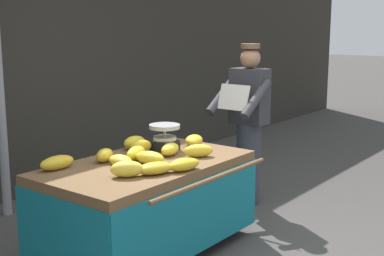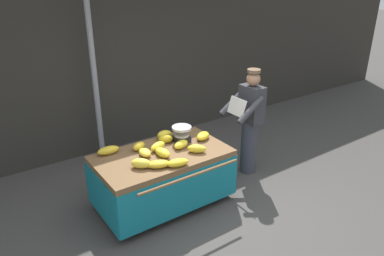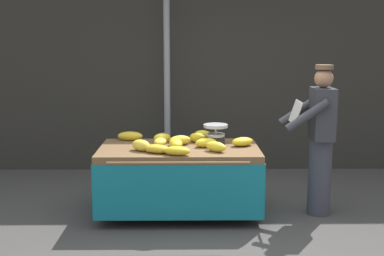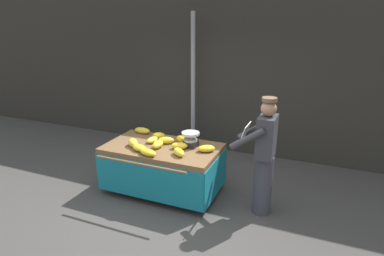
{
  "view_description": "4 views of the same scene",
  "coord_description": "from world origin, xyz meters",
  "views": [
    {
      "loc": [
        -3.57,
        -2.26,
        1.9
      ],
      "look_at": [
        0.05,
        0.54,
        1.01
      ],
      "focal_mm": 49.8,
      "sensor_mm": 36.0,
      "label": 1
    },
    {
      "loc": [
        -2.59,
        -3.17,
        3.03
      ],
      "look_at": [
        0.03,
        0.6,
        1.07
      ],
      "focal_mm": 34.1,
      "sensor_mm": 36.0,
      "label": 2
    },
    {
      "loc": [
        -0.35,
        -5.04,
        1.99
      ],
      "look_at": [
        -0.29,
        0.58,
        1.02
      ],
      "focal_mm": 48.18,
      "sensor_mm": 36.0,
      "label": 3
    },
    {
      "loc": [
        1.81,
        -3.51,
        2.66
      ],
      "look_at": [
        0.09,
        0.61,
        1.17
      ],
      "focal_mm": 30.01,
      "sensor_mm": 36.0,
      "label": 4
    }
  ],
  "objects": [
    {
      "name": "banana_bunch_2",
      "position": [
        -1.03,
        1.04,
        0.84
      ],
      "size": [
        0.31,
        0.15,
        0.11
      ],
      "primitive_type": "ellipsoid",
      "rotation": [
        0.0,
        0.0,
        1.52
      ],
      "color": "gold",
      "rests_on": "banana_cart"
    },
    {
      "name": "weighing_scale",
      "position": [
        -0.01,
        0.8,
        0.91
      ],
      "size": [
        0.28,
        0.28,
        0.23
      ],
      "color": "black",
      "rests_on": "banana_cart"
    },
    {
      "name": "banana_bunch_6",
      "position": [
        -0.45,
        0.23,
        0.84
      ],
      "size": [
        0.31,
        0.2,
        0.1
      ],
      "primitive_type": "ellipsoid",
      "rotation": [
        0.0,
        0.0,
        1.34
      ],
      "color": "gold",
      "rests_on": "banana_cart"
    },
    {
      "name": "banana_bunch_5",
      "position": [
        -0.22,
        0.9,
        0.85
      ],
      "size": [
        0.23,
        0.2,
        0.12
      ],
      "primitive_type": "ellipsoid",
      "rotation": [
        0.0,
        0.0,
        1.1
      ],
      "color": "gold",
      "rests_on": "banana_cart"
    },
    {
      "name": "banana_bunch_0",
      "position": [
        -0.42,
        0.77,
        0.85
      ],
      "size": [
        0.28,
        0.2,
        0.11
      ],
      "primitive_type": "ellipsoid",
      "rotation": [
        0.0,
        0.0,
        1.91
      ],
      "color": "yellow",
      "rests_on": "banana_cart"
    },
    {
      "name": "vendor_person",
      "position": [
        1.16,
        0.64,
        0.87
      ],
      "size": [
        0.58,
        0.51,
        1.71
      ],
      "color": "#383842",
      "rests_on": "ground"
    },
    {
      "name": "banana_bunch_7",
      "position": [
        -0.03,
        0.41,
        0.85
      ],
      "size": [
        0.28,
        0.26,
        0.11
      ],
      "primitive_type": "ellipsoid",
      "rotation": [
        0.0,
        0.0,
        0.85
      ],
      "color": "yellow",
      "rests_on": "banana_cart"
    },
    {
      "name": "banana_bunch_1",
      "position": [
        -0.84,
        0.46,
        0.85
      ],
      "size": [
        0.28,
        0.27,
        0.12
      ],
      "primitive_type": "ellipsoid",
      "rotation": [
        0.0,
        0.0,
        0.84
      ],
      "color": "yellow",
      "rests_on": "banana_cart"
    },
    {
      "name": "banana_bunch_9",
      "position": [
        -0.66,
        0.34,
        0.84
      ],
      "size": [
        0.32,
        0.25,
        0.09
      ],
      "primitive_type": "ellipsoid",
      "rotation": [
        0.0,
        0.0,
        1.18
      ],
      "color": "gold",
      "rests_on": "banana_cart"
    },
    {
      "name": "ground_plane",
      "position": [
        0.0,
        0.0,
        0.0
      ],
      "size": [
        60.0,
        60.0,
        0.0
      ],
      "primitive_type": "plane",
      "color": "#423F3D"
    },
    {
      "name": "banana_bunch_10",
      "position": [
        -0.13,
        0.64,
        0.84
      ],
      "size": [
        0.28,
        0.21,
        0.11
      ],
      "primitive_type": "ellipsoid",
      "rotation": [
        0.0,
        0.0,
        1.91
      ],
      "color": "yellow",
      "rests_on": "banana_cart"
    },
    {
      "name": "banana_bunch_12",
      "position": [
        -0.15,
        1.04,
        0.85
      ],
      "size": [
        0.24,
        0.18,
        0.12
      ],
      "primitive_type": "ellipsoid",
      "rotation": [
        0.0,
        0.0,
        1.44
      ],
      "color": "yellow",
      "rests_on": "banana_cart"
    },
    {
      "name": "banana_cart",
      "position": [
        -0.43,
        0.65,
        0.58
      ],
      "size": [
        1.82,
        1.22,
        0.79
      ],
      "color": "brown",
      "rests_on": "ground"
    },
    {
      "name": "street_pole",
      "position": [
        -0.63,
        2.4,
        1.42
      ],
      "size": [
        0.09,
        0.09,
        2.84
      ],
      "primitive_type": "cylinder",
      "color": "gray",
      "rests_on": "ground"
    },
    {
      "name": "banana_bunch_11",
      "position": [
        -0.46,
        0.57,
        0.84
      ],
      "size": [
        0.17,
        0.27,
        0.11
      ],
      "primitive_type": "ellipsoid",
      "rotation": [
        0.0,
        0.0,
        0.1
      ],
      "color": "yellow",
      "rests_on": "banana_cart"
    },
    {
      "name": "banana_bunch_3",
      "position": [
        0.29,
        0.7,
        0.84
      ],
      "size": [
        0.31,
        0.27,
        0.1
      ],
      "primitive_type": "ellipsoid",
      "rotation": [
        0.0,
        0.0,
        2.08
      ],
      "color": "gold",
      "rests_on": "banana_cart"
    },
    {
      "name": "banana_bunch_4",
      "position": [
        -0.65,
        0.72,
        0.83
      ],
      "size": [
        0.16,
        0.24,
        0.09
      ],
      "primitive_type": "ellipsoid",
      "rotation": [
        0.0,
        0.0,
        3.05
      ],
      "color": "yellow",
      "rests_on": "banana_cart"
    },
    {
      "name": "back_wall",
      "position": [
        0.0,
        2.85,
        1.85
      ],
      "size": [
        16.0,
        0.24,
        3.71
      ],
      "primitive_type": "cube",
      "color": "#2D2B26",
      "rests_on": "ground"
    },
    {
      "name": "banana_bunch_8",
      "position": [
        -0.63,
        0.92,
        0.85
      ],
      "size": [
        0.24,
        0.19,
        0.11
      ],
      "primitive_type": "ellipsoid",
      "rotation": [
        0.0,
        0.0,
        1.95
      ],
      "color": "gold",
      "rests_on": "banana_cart"
    }
  ]
}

